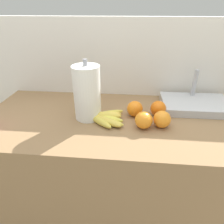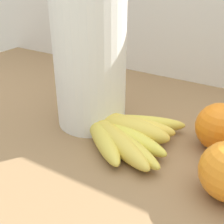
# 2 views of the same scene
# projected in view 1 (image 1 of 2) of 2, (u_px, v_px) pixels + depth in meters

# --- Properties ---
(ground_plane) EXTENTS (6.00, 6.00, 0.00)m
(ground_plane) POSITION_uv_depth(u_px,v_px,m) (128.00, 223.00, 1.38)
(ground_plane) COLOR beige
(counter) EXTENTS (1.55, 0.61, 0.85)m
(counter) POSITION_uv_depth(u_px,v_px,m) (131.00, 180.00, 1.18)
(counter) COLOR olive
(counter) RESTS_ON ground
(wall_back) EXTENTS (1.95, 0.06, 1.30)m
(wall_back) POSITION_uv_depth(u_px,v_px,m) (133.00, 120.00, 1.37)
(wall_back) COLOR silver
(wall_back) RESTS_ON ground
(banana_bunch) EXTENTS (0.21, 0.20, 0.04)m
(banana_bunch) POSITION_uv_depth(u_px,v_px,m) (103.00, 118.00, 0.95)
(banana_bunch) COLOR #DDC74C
(banana_bunch) RESTS_ON counter
(orange_right) EXTENTS (0.08, 0.08, 0.08)m
(orange_right) POSITION_uv_depth(u_px,v_px,m) (144.00, 120.00, 0.89)
(orange_right) COLOR orange
(orange_right) RESTS_ON counter
(orange_far_right) EXTENTS (0.08, 0.08, 0.08)m
(orange_far_right) POSITION_uv_depth(u_px,v_px,m) (135.00, 109.00, 0.99)
(orange_far_right) COLOR orange
(orange_far_right) RESTS_ON counter
(orange_front) EXTENTS (0.08, 0.08, 0.08)m
(orange_front) POSITION_uv_depth(u_px,v_px,m) (158.00, 108.00, 0.99)
(orange_front) COLOR orange
(orange_front) RESTS_ON counter
(orange_center) EXTENTS (0.08, 0.08, 0.08)m
(orange_center) POSITION_uv_depth(u_px,v_px,m) (162.00, 119.00, 0.90)
(orange_center) COLOR orange
(orange_center) RESTS_ON counter
(paper_towel_roll) EXTENTS (0.13, 0.13, 0.29)m
(paper_towel_roll) POSITION_uv_depth(u_px,v_px,m) (87.00, 93.00, 0.93)
(paper_towel_roll) COLOR white
(paper_towel_roll) RESTS_ON counter
(sink_basin) EXTENTS (0.36, 0.24, 0.19)m
(sink_basin) POSITION_uv_depth(u_px,v_px,m) (195.00, 104.00, 1.07)
(sink_basin) COLOR #B7BABF
(sink_basin) RESTS_ON counter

